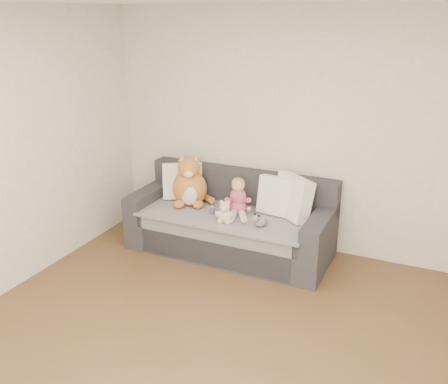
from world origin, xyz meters
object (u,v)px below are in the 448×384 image
object	(u,v)px
toddler	(238,199)
plush_cat	(190,185)
teddy_bear	(225,214)
sippy_cup	(212,209)
sofa	(231,224)

from	to	relation	value
toddler	plush_cat	bearing A→B (deg)	153.47
teddy_bear	sippy_cup	xyz separation A→B (m)	(-0.22, 0.15, -0.05)
sippy_cup	toddler	bearing A→B (deg)	24.81
teddy_bear	sippy_cup	distance (m)	0.27
plush_cat	teddy_bear	size ratio (longest dim) A/B	2.48
sofa	plush_cat	xyz separation A→B (m)	(-0.50, -0.01, 0.39)
toddler	sippy_cup	bearing A→B (deg)	-177.09
toddler	plush_cat	world-z (taller)	plush_cat
toddler	plush_cat	size ratio (longest dim) A/B	0.67
toddler	plush_cat	xyz separation A→B (m)	(-0.61, 0.05, 0.05)
teddy_bear	plush_cat	bearing A→B (deg)	139.33
plush_cat	teddy_bear	xyz separation A→B (m)	(0.58, -0.32, -0.12)
toddler	teddy_bear	xyz separation A→B (m)	(-0.03, -0.27, -0.07)
toddler	teddy_bear	size ratio (longest dim) A/B	1.66
sofa	toddler	bearing A→B (deg)	-30.80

